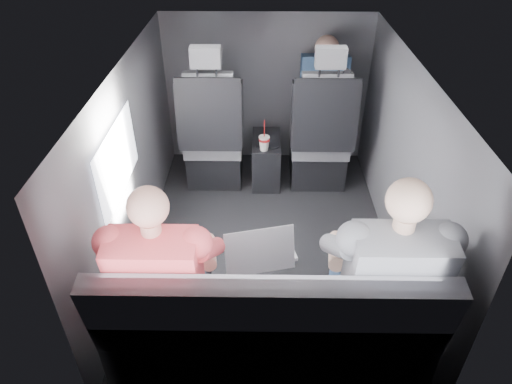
{
  "coord_description": "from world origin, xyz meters",
  "views": [
    {
      "loc": [
        -0.04,
        -2.57,
        2.28
      ],
      "look_at": [
        -0.08,
        -0.05,
        0.5
      ],
      "focal_mm": 32.0,
      "sensor_mm": 36.0,
      "label": 1
    }
  ],
  "objects_px": {
    "laptop_silver": "(260,250)",
    "laptop_white": "(161,255)",
    "rear_bench": "(268,335)",
    "passenger_rear_right": "(382,276)",
    "center_console": "(266,160)",
    "front_seat_right": "(319,142)",
    "laptop_black": "(373,255)",
    "front_seat_left": "(214,141)",
    "soda_cup": "(264,143)",
    "passenger_rear_left": "(166,276)",
    "passenger_front_right": "(323,91)"
  },
  "relations": [
    {
      "from": "soda_cup",
      "to": "front_seat_left",
      "type": "bearing_deg",
      "value": 162.35
    },
    {
      "from": "rear_bench",
      "to": "laptop_black",
      "type": "xyz_separation_m",
      "value": [
        0.55,
        0.27,
        0.32
      ]
    },
    {
      "from": "passenger_rear_right",
      "to": "front_seat_left",
      "type": "bearing_deg",
      "value": 119.18
    },
    {
      "from": "rear_bench",
      "to": "laptop_black",
      "type": "height_order",
      "value": "rear_bench"
    },
    {
      "from": "front_seat_left",
      "to": "front_seat_right",
      "type": "height_order",
      "value": "same"
    },
    {
      "from": "rear_bench",
      "to": "passenger_rear_right",
      "type": "distance_m",
      "value": 0.66
    },
    {
      "from": "rear_bench",
      "to": "soda_cup",
      "type": "relative_size",
      "value": 5.93
    },
    {
      "from": "passenger_rear_left",
      "to": "passenger_rear_right",
      "type": "distance_m",
      "value": 1.07
    },
    {
      "from": "laptop_silver",
      "to": "passenger_front_right",
      "type": "distance_m",
      "value": 1.94
    },
    {
      "from": "laptop_white",
      "to": "front_seat_right",
      "type": "bearing_deg",
      "value": 58.42
    },
    {
      "from": "front_seat_right",
      "to": "center_console",
      "type": "distance_m",
      "value": 0.49
    },
    {
      "from": "laptop_white",
      "to": "laptop_silver",
      "type": "distance_m",
      "value": 0.52
    },
    {
      "from": "front_seat_right",
      "to": "laptop_black",
      "type": "xyz_separation_m",
      "value": [
        0.1,
        -1.63,
        0.23
      ]
    },
    {
      "from": "passenger_rear_right",
      "to": "passenger_front_right",
      "type": "relative_size",
      "value": 1.62
    },
    {
      "from": "rear_bench",
      "to": "laptop_silver",
      "type": "distance_m",
      "value": 0.44
    },
    {
      "from": "front_seat_right",
      "to": "soda_cup",
      "type": "height_order",
      "value": "front_seat_right"
    },
    {
      "from": "front_seat_right",
      "to": "laptop_silver",
      "type": "height_order",
      "value": "front_seat_right"
    },
    {
      "from": "front_seat_right",
      "to": "center_console",
      "type": "xyz_separation_m",
      "value": [
        -0.45,
        0.04,
        -0.2
      ]
    },
    {
      "from": "laptop_silver",
      "to": "laptop_white",
      "type": "bearing_deg",
      "value": -175.47
    },
    {
      "from": "rear_bench",
      "to": "passenger_front_right",
      "type": "height_order",
      "value": "passenger_front_right"
    },
    {
      "from": "laptop_black",
      "to": "passenger_rear_left",
      "type": "bearing_deg",
      "value": -170.76
    },
    {
      "from": "center_console",
      "to": "front_seat_left",
      "type": "bearing_deg",
      "value": -174.93
    },
    {
      "from": "front_seat_left",
      "to": "soda_cup",
      "type": "xyz_separation_m",
      "value": [
        0.43,
        -0.14,
        0.07
      ]
    },
    {
      "from": "laptop_white",
      "to": "passenger_front_right",
      "type": "xyz_separation_m",
      "value": [
        1.04,
        1.91,
        0.12
      ]
    },
    {
      "from": "front_seat_right",
      "to": "laptop_black",
      "type": "bearing_deg",
      "value": -86.53
    },
    {
      "from": "center_console",
      "to": "laptop_black",
      "type": "bearing_deg",
      "value": -71.84
    },
    {
      "from": "front_seat_right",
      "to": "center_console",
      "type": "height_order",
      "value": "front_seat_right"
    },
    {
      "from": "center_console",
      "to": "laptop_black",
      "type": "relative_size",
      "value": 1.3
    },
    {
      "from": "soda_cup",
      "to": "passenger_rear_right",
      "type": "distance_m",
      "value": 1.78
    },
    {
      "from": "passenger_rear_left",
      "to": "passenger_front_right",
      "type": "xyz_separation_m",
      "value": [
        0.99,
        2.06,
        0.12
      ]
    },
    {
      "from": "passenger_rear_left",
      "to": "center_console",
      "type": "bearing_deg",
      "value": 74.56
    },
    {
      "from": "laptop_silver",
      "to": "rear_bench",
      "type": "bearing_deg",
      "value": -81.47
    },
    {
      "from": "laptop_black",
      "to": "laptop_silver",
      "type": "bearing_deg",
      "value": 177.44
    },
    {
      "from": "center_console",
      "to": "front_seat_right",
      "type": "bearing_deg",
      "value": -5.07
    },
    {
      "from": "laptop_silver",
      "to": "passenger_front_right",
      "type": "relative_size",
      "value": 0.51
    },
    {
      "from": "laptop_silver",
      "to": "passenger_rear_right",
      "type": "height_order",
      "value": "passenger_rear_right"
    },
    {
      "from": "front_seat_left",
      "to": "laptop_silver",
      "type": "height_order",
      "value": "front_seat_left"
    },
    {
      "from": "rear_bench",
      "to": "laptop_white",
      "type": "distance_m",
      "value": 0.7
    },
    {
      "from": "laptop_black",
      "to": "passenger_rear_right",
      "type": "xyz_separation_m",
      "value": [
        0.01,
        -0.17,
        0.02
      ]
    },
    {
      "from": "rear_bench",
      "to": "soda_cup",
      "type": "bearing_deg",
      "value": 90.67
    },
    {
      "from": "center_console",
      "to": "passenger_rear_right",
      "type": "xyz_separation_m",
      "value": [
        0.56,
        -1.85,
        0.45
      ]
    },
    {
      "from": "laptop_silver",
      "to": "passenger_rear_right",
      "type": "relative_size",
      "value": 0.32
    },
    {
      "from": "front_seat_left",
      "to": "front_seat_right",
      "type": "xyz_separation_m",
      "value": [
        0.9,
        0.0,
        0.0
      ]
    },
    {
      "from": "front_seat_right",
      "to": "rear_bench",
      "type": "xyz_separation_m",
      "value": [
        -0.45,
        -1.9,
        -0.09
      ]
    },
    {
      "from": "soda_cup",
      "to": "passenger_front_right",
      "type": "xyz_separation_m",
      "value": [
        0.5,
        0.39,
        0.28
      ]
    },
    {
      "from": "passenger_rear_left",
      "to": "rear_bench",
      "type": "bearing_deg",
      "value": -10.56
    },
    {
      "from": "rear_bench",
      "to": "laptop_white",
      "type": "height_order",
      "value": "rear_bench"
    },
    {
      "from": "center_console",
      "to": "rear_bench",
      "type": "relative_size",
      "value": 0.3
    },
    {
      "from": "center_console",
      "to": "passenger_rear_right",
      "type": "distance_m",
      "value": 1.98
    },
    {
      "from": "center_console",
      "to": "passenger_rear_left",
      "type": "height_order",
      "value": "passenger_rear_left"
    }
  ]
}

